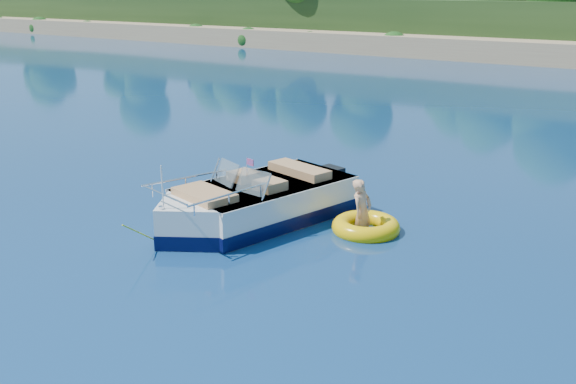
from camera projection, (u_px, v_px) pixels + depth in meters
The scene contains 4 objects.
ground at pixel (271, 239), 13.23m from camera, with size 160.00×160.00×0.00m, color #0A2549.
motorboat at pixel (252, 206), 14.05m from camera, with size 2.93×5.70×1.93m.
tow_tube at pixel (366, 227), 13.62m from camera, with size 1.54×1.54×0.39m.
boy at pixel (362, 231), 13.69m from camera, with size 0.55×0.36×1.51m, color tan.
Camera 1 is at (7.25, -9.95, 4.97)m, focal length 40.00 mm.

